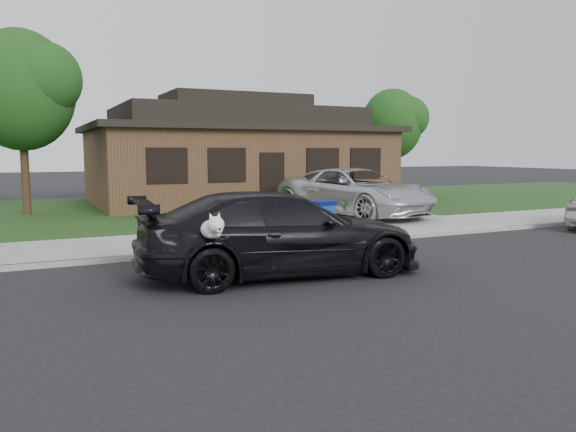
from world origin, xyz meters
name	(u,v)px	position (x,y,z in m)	size (l,w,h in m)	color
ground	(314,284)	(0.00, 0.00, 0.00)	(120.00, 120.00, 0.00)	black
sidewalk	(223,240)	(0.00, 5.00, 0.06)	(60.00, 3.00, 0.12)	gray
curb	(244,249)	(0.00, 3.50, 0.06)	(60.00, 0.12, 0.12)	gray
lawn	(156,210)	(0.00, 13.00, 0.07)	(60.00, 13.00, 0.13)	#193814
driveway	(330,211)	(6.00, 10.00, 0.07)	(4.50, 13.00, 0.14)	gray
sedan	(281,233)	(-0.23, 0.93, 0.79)	(5.61, 2.72, 1.58)	black
minivan	(355,192)	(5.64, 7.69, 0.95)	(2.69, 5.82, 1.62)	silver
recycling_bin	(321,219)	(2.36, 4.06, 0.59)	(0.64, 0.65, 0.94)	#0D3E92
house	(236,156)	(4.00, 15.00, 2.13)	(12.60, 8.60, 4.65)	#422B1C
tree_0	(26,88)	(-4.34, 12.88, 4.48)	(3.78, 3.60, 6.34)	#332114
tree_1	(395,123)	(12.14, 14.40, 3.71)	(3.15, 3.00, 5.25)	#332114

